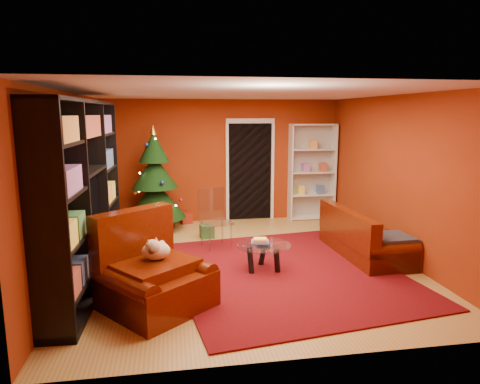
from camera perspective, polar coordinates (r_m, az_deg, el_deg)
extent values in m
cube|color=#A67E3B|center=(6.83, 0.54, -9.51)|extent=(5.00, 5.50, 0.05)
cube|color=silver|center=(6.43, 0.59, 13.29)|extent=(5.00, 5.50, 0.05)
cube|color=maroon|center=(9.22, -2.37, 4.16)|extent=(5.00, 0.05, 2.60)
cube|color=maroon|center=(6.56, -21.72, 0.89)|extent=(0.05, 5.50, 2.60)
cube|color=maroon|center=(7.36, 20.35, 1.93)|extent=(0.05, 5.50, 2.60)
cube|color=#5D090D|center=(6.44, 6.02, -10.48)|extent=(3.63, 4.08, 0.02)
cube|color=#275729|center=(8.09, -4.44, -5.25)|extent=(0.27, 0.27, 0.24)
cube|color=maroon|center=(9.19, -7.21, -3.47)|extent=(0.27, 0.27, 0.22)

